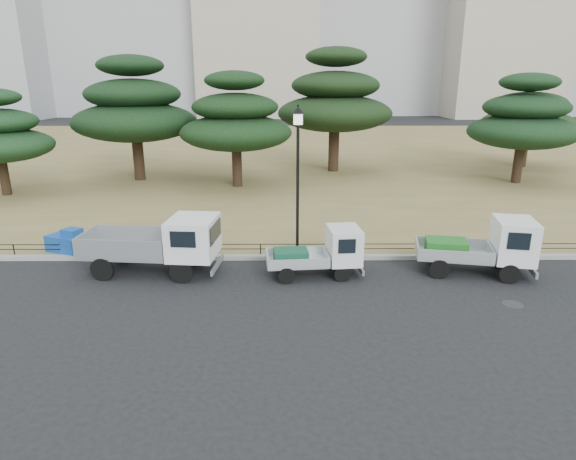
{
  "coord_description": "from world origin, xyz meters",
  "views": [
    {
      "loc": [
        -0.1,
        -13.86,
        6.14
      ],
      "look_at": [
        0.0,
        2.0,
        1.3
      ],
      "focal_mm": 30.0,
      "sensor_mm": 36.0,
      "label": 1
    }
  ],
  "objects_px": {
    "truck_large": "(159,242)",
    "street_lamp": "(298,157)",
    "tarp_pile": "(68,241)",
    "truck_kei_rear": "(483,246)",
    "truck_kei_front": "(321,252)"
  },
  "relations": [
    {
      "from": "truck_kei_rear",
      "to": "street_lamp",
      "type": "relative_size",
      "value": 0.74
    },
    {
      "from": "truck_kei_front",
      "to": "street_lamp",
      "type": "height_order",
      "value": "street_lamp"
    },
    {
      "from": "truck_large",
      "to": "street_lamp",
      "type": "xyz_separation_m",
      "value": [
        4.66,
        1.54,
        2.61
      ]
    },
    {
      "from": "truck_large",
      "to": "truck_kei_rear",
      "type": "height_order",
      "value": "truck_large"
    },
    {
      "from": "truck_kei_front",
      "to": "truck_kei_rear",
      "type": "distance_m",
      "value": 5.41
    },
    {
      "from": "street_lamp",
      "to": "tarp_pile",
      "type": "xyz_separation_m",
      "value": [
        -8.54,
        0.32,
        -3.19
      ]
    },
    {
      "from": "truck_large",
      "to": "tarp_pile",
      "type": "relative_size",
      "value": 2.92
    },
    {
      "from": "truck_kei_front",
      "to": "tarp_pile",
      "type": "relative_size",
      "value": 2.02
    },
    {
      "from": "truck_large",
      "to": "street_lamp",
      "type": "distance_m",
      "value": 5.56
    },
    {
      "from": "truck_kei_rear",
      "to": "tarp_pile",
      "type": "distance_m",
      "value": 14.83
    },
    {
      "from": "truck_kei_front",
      "to": "street_lamp",
      "type": "relative_size",
      "value": 0.61
    },
    {
      "from": "street_lamp",
      "to": "truck_large",
      "type": "bearing_deg",
      "value": -161.68
    },
    {
      "from": "truck_kei_rear",
      "to": "tarp_pile",
      "type": "bearing_deg",
      "value": -176.58
    },
    {
      "from": "truck_large",
      "to": "tarp_pile",
      "type": "xyz_separation_m",
      "value": [
        -3.88,
        1.86,
        -0.58
      ]
    },
    {
      "from": "truck_kei_front",
      "to": "tarp_pile",
      "type": "height_order",
      "value": "truck_kei_front"
    }
  ]
}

